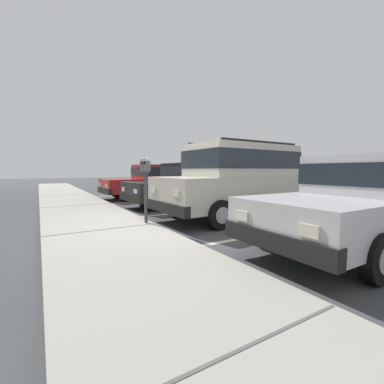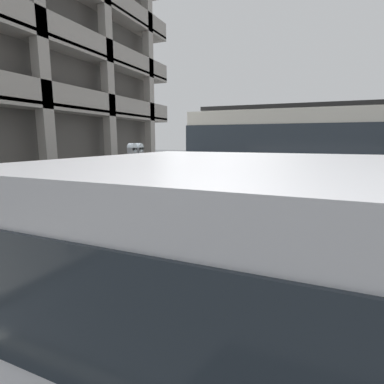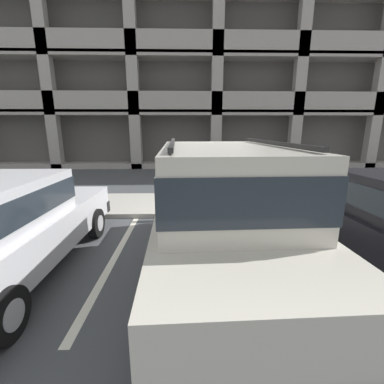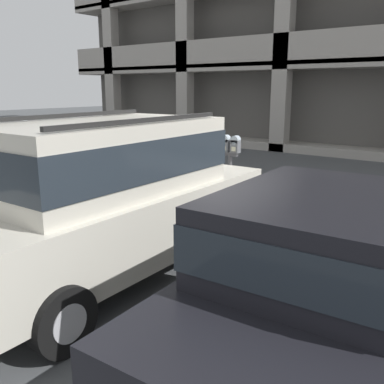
% 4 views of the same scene
% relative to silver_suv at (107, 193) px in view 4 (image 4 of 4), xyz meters
% --- Properties ---
extents(ground_plane, '(80.00, 80.00, 0.10)m').
position_rel_silver_suv_xyz_m(ground_plane, '(-0.18, 2.43, -1.14)').
color(ground_plane, '#444749').
extents(sidewalk, '(40.00, 2.20, 0.12)m').
position_rel_silver_suv_xyz_m(sidewalk, '(-0.18, 3.73, -1.03)').
color(sidewalk, '#ADA89E').
rests_on(sidewalk, ground_plane).
extents(parking_stall_lines, '(12.81, 4.80, 0.01)m').
position_rel_silver_suv_xyz_m(parking_stall_lines, '(1.40, 1.03, -1.08)').
color(parking_stall_lines, silver).
rests_on(parking_stall_lines, ground_plane).
extents(silver_suv, '(2.14, 4.84, 2.03)m').
position_rel_silver_suv_xyz_m(silver_suv, '(0.00, 0.00, 0.00)').
color(silver_suv, beige).
rests_on(silver_suv, ground_plane).
extents(dark_hatchback, '(2.03, 4.58, 1.54)m').
position_rel_silver_suv_xyz_m(dark_hatchback, '(2.78, 0.02, -0.27)').
color(dark_hatchback, black).
rests_on(dark_hatchback, ground_plane).
extents(parking_meter_near, '(0.35, 0.12, 1.45)m').
position_rel_silver_suv_xyz_m(parking_meter_near, '(0.02, 2.78, 0.11)').
color(parking_meter_near, '#47474C').
rests_on(parking_meter_near, sidewalk).
extents(parking_meter_far, '(0.15, 0.12, 1.48)m').
position_rel_silver_suv_xyz_m(parking_meter_far, '(-6.32, 2.77, 0.00)').
color(parking_meter_far, '#47474C').
rests_on(parking_meter_far, sidewalk).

